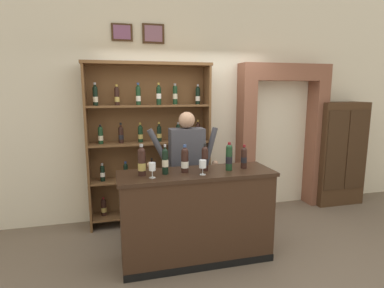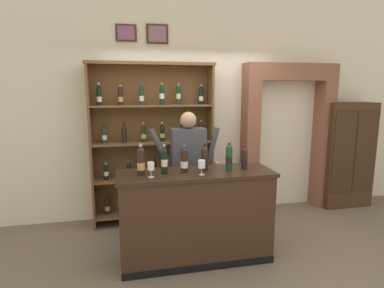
% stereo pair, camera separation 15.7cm
% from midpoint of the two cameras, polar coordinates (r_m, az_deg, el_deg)
% --- Properties ---
extents(ground_plane, '(14.00, 14.00, 0.02)m').
position_cam_midpoint_polar(ground_plane, '(3.90, 4.87, -19.90)').
color(ground_plane, '#6B5B4C').
extents(back_wall, '(12.00, 0.19, 3.53)m').
position_cam_midpoint_polar(back_wall, '(4.80, 0.06, 8.02)').
color(back_wall, beige).
rests_on(back_wall, ground).
extents(wine_shelf, '(1.74, 0.35, 2.29)m').
position_cam_midpoint_polar(wine_shelf, '(4.50, -6.21, 0.56)').
color(wine_shelf, brown).
rests_on(wine_shelf, ground).
extents(archway_doorway, '(1.48, 0.45, 2.32)m').
position_cam_midpoint_polar(archway_doorway, '(5.28, 17.43, 2.51)').
color(archway_doorway, brown).
rests_on(archway_doorway, ground).
extents(side_cabinet, '(0.82, 0.40, 1.72)m').
position_cam_midpoint_polar(side_cabinet, '(5.78, 26.99, -1.74)').
color(side_cabinet, '#422B19').
rests_on(side_cabinet, ground).
extents(tasting_counter, '(1.72, 0.57, 1.03)m').
position_cam_midpoint_polar(tasting_counter, '(3.61, 1.98, -13.04)').
color(tasting_counter, '#382316').
rests_on(tasting_counter, ground).
extents(shopkeeper, '(0.92, 0.22, 1.65)m').
position_cam_midpoint_polar(shopkeeper, '(3.96, 0.44, -3.17)').
color(shopkeeper, '#2D3347').
rests_on(shopkeeper, ground).
extents(tasting_bottle_brunello, '(0.08, 0.08, 0.34)m').
position_cam_midpoint_polar(tasting_bottle_brunello, '(3.32, -7.97, -3.09)').
color(tasting_bottle_brunello, black).
rests_on(tasting_bottle_brunello, tasting_counter).
extents(tasting_bottle_vin_santo, '(0.07, 0.07, 0.32)m').
position_cam_midpoint_polar(tasting_bottle_vin_santo, '(3.34, -3.73, -3.03)').
color(tasting_bottle_vin_santo, black).
rests_on(tasting_bottle_vin_santo, tasting_counter).
extents(tasting_bottle_chianti, '(0.08, 0.08, 0.31)m').
position_cam_midpoint_polar(tasting_bottle_chianti, '(3.40, -0.10, -2.92)').
color(tasting_bottle_chianti, black).
rests_on(tasting_bottle_chianti, tasting_counter).
extents(tasting_bottle_rosso, '(0.08, 0.08, 0.30)m').
position_cam_midpoint_polar(tasting_bottle_rosso, '(3.47, 3.62, -2.66)').
color(tasting_bottle_rosso, black).
rests_on(tasting_bottle_rosso, tasting_counter).
extents(tasting_bottle_grappa, '(0.07, 0.07, 0.32)m').
position_cam_midpoint_polar(tasting_bottle_grappa, '(3.50, 8.06, -2.40)').
color(tasting_bottle_grappa, '#19381E').
rests_on(tasting_bottle_grappa, tasting_counter).
extents(tasting_bottle_riserva, '(0.07, 0.07, 0.28)m').
position_cam_midpoint_polar(tasting_bottle_riserva, '(3.61, 10.79, -2.50)').
color(tasting_bottle_riserva, black).
rests_on(tasting_bottle_riserva, tasting_counter).
extents(wine_glass_left, '(0.08, 0.08, 0.16)m').
position_cam_midpoint_polar(wine_glass_left, '(3.30, 3.14, -3.84)').
color(wine_glass_left, silver).
rests_on(wine_glass_left, tasting_counter).
extents(wine_glass_center, '(0.07, 0.07, 0.16)m').
position_cam_midpoint_polar(wine_glass_center, '(3.23, -6.14, -4.16)').
color(wine_glass_center, silver).
rests_on(wine_glass_center, tasting_counter).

